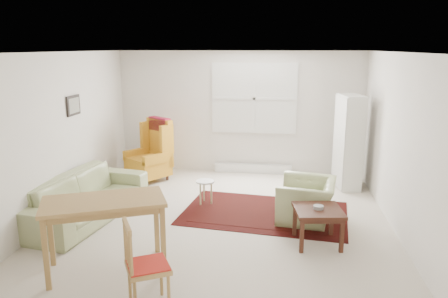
# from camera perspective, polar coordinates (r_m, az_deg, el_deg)

# --- Properties ---
(room) EXTENTS (5.04, 5.54, 2.51)m
(room) POSITION_cam_1_polar(r_m,az_deg,el_deg) (6.53, 0.06, 1.58)
(room) COLOR beige
(room) RESTS_ON ground
(rug) EXTENTS (2.72, 1.93, 0.03)m
(rug) POSITION_cam_1_polar(r_m,az_deg,el_deg) (7.01, 5.30, -8.27)
(rug) COLOR black
(rug) RESTS_ON ground
(sofa) EXTENTS (1.28, 2.44, 0.94)m
(sofa) POSITION_cam_1_polar(r_m,az_deg,el_deg) (6.98, -17.63, -4.98)
(sofa) COLOR #969F6A
(sofa) RESTS_ON ground
(armchair) EXTENTS (0.95, 1.05, 0.73)m
(armchair) POSITION_cam_1_polar(r_m,az_deg,el_deg) (6.76, 10.77, -6.08)
(armchair) COLOR #969F6A
(armchair) RESTS_ON ground
(wingback_chair) EXTENTS (1.01, 1.01, 1.22)m
(wingback_chair) POSITION_cam_1_polar(r_m,az_deg,el_deg) (8.62, -9.94, -0.15)
(wingback_chair) COLOR orange
(wingback_chair) RESTS_ON ground
(coffee_table) EXTENTS (0.69, 0.69, 0.50)m
(coffee_table) POSITION_cam_1_polar(r_m,az_deg,el_deg) (6.01, 12.10, -9.83)
(coffee_table) COLOR #401E13
(coffee_table) RESTS_ON ground
(stool) EXTENTS (0.34, 0.34, 0.41)m
(stool) POSITION_cam_1_polar(r_m,az_deg,el_deg) (7.33, -2.47, -5.65)
(stool) COLOR white
(stool) RESTS_ON ground
(cabinet) EXTENTS (0.48, 0.74, 1.73)m
(cabinet) POSITION_cam_1_polar(r_m,az_deg,el_deg) (8.34, 15.98, 0.89)
(cabinet) COLOR silver
(cabinet) RESTS_ON ground
(desk) EXTENTS (1.53, 1.18, 0.87)m
(desk) POSITION_cam_1_polar(r_m,az_deg,el_deg) (5.36, -15.19, -10.77)
(desk) COLOR #A07940
(desk) RESTS_ON ground
(desk_chair) EXTENTS (0.55, 0.55, 0.93)m
(desk_chair) POSITION_cam_1_polar(r_m,az_deg,el_deg) (4.54, -9.92, -14.66)
(desk_chair) COLOR #A07940
(desk_chair) RESTS_ON ground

